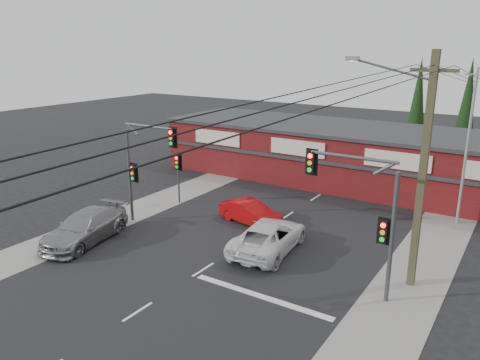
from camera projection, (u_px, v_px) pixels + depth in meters
The scene contains 18 objects.
ground at pixel (214, 263), 22.61m from camera, with size 120.00×120.00×0.00m, color black.
road_strip at pixel (266, 230), 26.65m from camera, with size 14.00×70.00×0.01m, color black.
verge_left at pixel (155, 203), 31.07m from camera, with size 3.00×70.00×0.02m, color gray.
verge_right at pixel (421, 266), 22.22m from camera, with size 3.00×70.00×0.02m, color gray.
stop_line at pixel (261, 296), 19.58m from camera, with size 6.50×0.35×0.01m, color silver.
white_suv at pixel (269, 237), 23.76m from camera, with size 2.55×5.54×1.54m, color silver.
silver_suv at pixel (85, 227), 24.86m from camera, with size 2.25×5.53×1.61m, color gray.
red_sedan at pixel (251, 212), 27.49m from camera, with size 1.41×4.03×1.33m, color #B50B0C.
lane_dashes at pixel (270, 227), 27.08m from camera, with size 0.12×48.68×0.01m.
shop_building at pixel (332, 152), 36.25m from camera, with size 27.30×8.40×4.22m.
conifer_near at pixel (417, 103), 38.64m from camera, with size 1.80×1.80×9.25m.
conifer_far at pixel (467, 104), 38.43m from camera, with size 1.80×1.80×9.25m.
traffic_mast_left at pixel (142, 159), 26.48m from camera, with size 3.77×0.27×5.97m.
traffic_mast_right at pixel (366, 205), 18.75m from camera, with size 3.96×0.27×5.97m.
pedestal_signal at pixel (178, 168), 30.54m from camera, with size 0.55×0.27×3.38m.
utility_pole at pixel (420, 165), 19.17m from camera, with size 4.38×0.59×10.00m.
steel_pole at pixel (467, 145), 26.31m from camera, with size 1.20×0.16×9.00m.
power_lines at pixel (394, 84), 13.69m from camera, with size 2.01×29.00×1.22m.
Camera 1 is at (12.22, -16.64, 10.15)m, focal length 35.00 mm.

